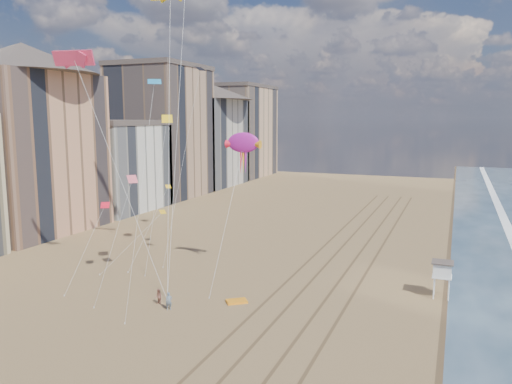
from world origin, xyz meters
TOP-DOWN VIEW (x-y plane):
  - wet_sand at (19.00, 40.00)m, footprint 260.00×260.00m
  - tracks at (2.55, 30.00)m, footprint 7.68×120.00m
  - buildings at (-45.73, 65.59)m, footprint 34.72×131.35m
  - lifeguard_stand at (14.33, 26.80)m, footprint 2.01×2.01m
  - grounded_kite at (-3.69, 18.16)m, footprint 2.27×2.14m
  - show_kite at (-6.38, 26.05)m, footprint 4.05×4.45m
  - kite_flyer_a at (-8.68, 14.15)m, footprint 0.72×0.68m
  - kite_flyer_b at (-10.27, 14.91)m, footprint 0.90×0.82m
  - small_kites at (-16.32, 25.05)m, footprint 10.37×20.17m

SIDE VIEW (x-z plane):
  - wet_sand at x=19.00m, z-range 0.00..0.00m
  - tracks at x=2.55m, z-range 0.00..0.01m
  - grounded_kite at x=-3.69m, z-range 0.00..0.22m
  - kite_flyer_b at x=-10.27m, z-range 0.00..1.50m
  - kite_flyer_a at x=-8.68m, z-range 0.00..1.65m
  - lifeguard_stand at x=14.33m, z-range 0.98..4.62m
  - buildings at x=-45.73m, z-range -0.95..28.05m
  - show_kite at x=-6.38m, z-range 6.21..23.27m
  - small_kites at x=-16.32m, z-range 6.17..24.95m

